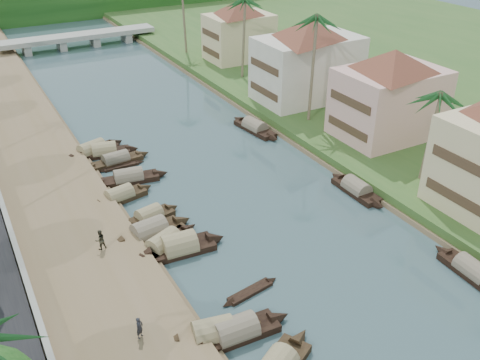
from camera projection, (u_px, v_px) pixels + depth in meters
ground at (312, 262)px, 42.08m from camera, size 220.00×220.00×0.00m
left_bank at (49, 195)px, 50.36m from camera, size 10.00×180.00×0.80m
right_bank at (343, 122)px, 65.12m from camera, size 16.00×180.00×1.20m
retaining_wall at (0, 198)px, 48.11m from camera, size 0.40×180.00×1.10m
bridge at (78, 38)px, 96.19m from camera, size 28.00×4.00×2.40m
building_mid at (390, 93)px, 58.27m from camera, size 14.11×14.11×9.70m
building_far at (308, 59)px, 68.41m from camera, size 15.59×15.59×10.20m
building_distant at (239, 30)px, 84.34m from camera, size 12.62×12.62×9.20m
sampan_3 at (236, 332)px, 34.98m from camera, size 8.34×2.18×2.22m
sampan_4 at (213, 334)px, 34.84m from camera, size 7.95×3.20×2.21m
sampan_5 at (179, 248)px, 43.10m from camera, size 8.19×2.62×2.53m
sampan_6 at (150, 233)px, 44.93m from camera, size 8.34×2.92×2.41m
sampan_7 at (164, 245)px, 43.44m from camera, size 7.89×4.67×2.12m
sampan_8 at (149, 217)px, 47.04m from camera, size 6.49×2.87×1.99m
sampan_9 at (129, 178)px, 53.21m from camera, size 8.33×2.78×2.09m
sampan_10 at (120, 197)px, 50.11m from camera, size 7.26×2.90×1.99m
sampan_11 at (104, 152)px, 58.39m from camera, size 7.79×3.15×2.19m
sampan_12 at (116, 161)px, 56.60m from camera, size 7.95×2.13×1.91m
sampan_13 at (92, 151)px, 58.57m from camera, size 8.36×4.25×2.25m
sampan_14 at (472, 272)px, 40.40m from camera, size 1.91×8.04×1.97m
sampan_15 at (356, 189)px, 51.28m from camera, size 1.84×7.76×2.10m
sampan_16 at (255, 128)px, 64.16m from camera, size 2.74×8.86×2.14m
canoe_1 at (250, 292)px, 38.91m from camera, size 5.19×1.68×0.83m
canoe_2 at (121, 167)px, 56.08m from camera, size 5.10×0.77×0.74m
palm_1 at (436, 97)px, 47.65m from camera, size 3.20×3.20×9.99m
palm_2 at (315, 20)px, 58.64m from camera, size 3.20×3.20×13.69m
palm_3 at (243, 1)px, 73.35m from camera, size 3.20×3.20×12.55m
tree_6 at (322, 44)px, 73.21m from camera, size 4.45×4.45×7.54m
person_near at (139, 328)px, 33.74m from camera, size 0.68×0.64×1.57m
person_far at (100, 240)px, 41.92m from camera, size 0.93×0.78×1.71m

